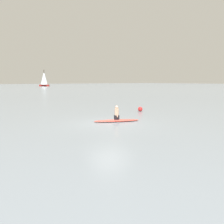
# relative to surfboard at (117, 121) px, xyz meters

# --- Properties ---
(ground_plane) EXTENTS (400.00, 400.00, 0.00)m
(ground_plane) POSITION_rel_surfboard_xyz_m (0.24, -0.77, -0.07)
(ground_plane) COLOR gray
(surfboard) EXTENTS (1.79, 3.06, 0.13)m
(surfboard) POSITION_rel_surfboard_xyz_m (0.00, 0.00, 0.00)
(surfboard) COLOR #D84C3F
(surfboard) RESTS_ON ground
(person_paddler) EXTENTS (0.39, 0.37, 0.91)m
(person_paddler) POSITION_rel_surfboard_xyz_m (-0.00, 0.00, 0.48)
(person_paddler) COLOR black
(person_paddler) RESTS_ON surfboard
(sailboat_center_horizon) EXTENTS (4.53, 4.53, 7.76)m
(sailboat_center_horizon) POSITION_rel_surfboard_xyz_m (-102.98, 35.91, 3.56)
(sailboat_center_horizon) COLOR maroon
(sailboat_center_horizon) RESTS_ON ground
(buoy_marker) EXTENTS (0.40, 0.40, 0.40)m
(buoy_marker) POSITION_rel_surfboard_xyz_m (-3.19, 5.03, 0.13)
(buoy_marker) COLOR red
(buoy_marker) RESTS_ON ground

